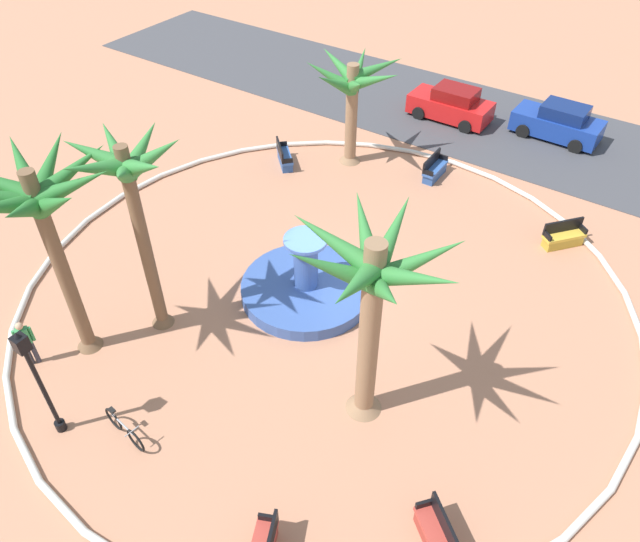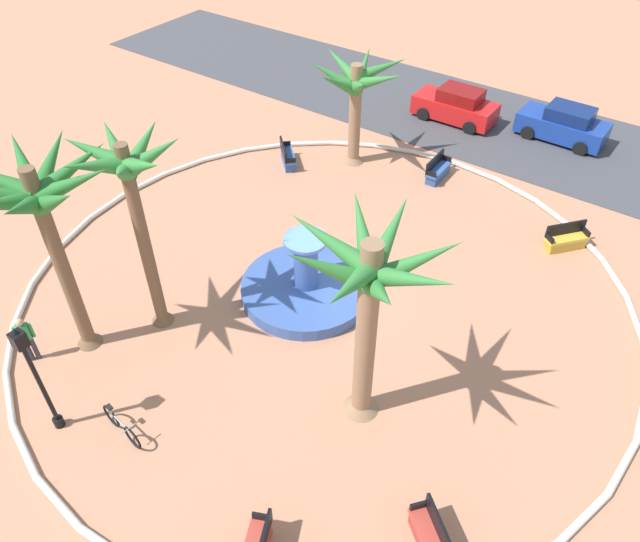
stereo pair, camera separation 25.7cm
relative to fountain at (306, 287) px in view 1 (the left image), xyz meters
The scene contains 17 objects.
ground_plane 0.74m from the fountain, 38.30° to the left, with size 80.00×80.00×0.00m, color tan.
plaza_curb 0.70m from the fountain, 38.30° to the left, with size 20.45×20.45×0.20m, color silver.
street_asphalt 15.04m from the fountain, 88.03° to the left, with size 48.00×8.00×0.03m, color #424247.
fountain is the anchor object (origin of this frame).
palm_tree_near_fountain 9.39m from the fountain, 112.92° to the left, with size 4.23×4.02×4.71m.
palm_tree_by_curb 6.84m from the fountain, 128.97° to the right, with size 3.33×3.31×6.67m.
palm_tree_mid_plaza 8.63m from the fountain, 126.14° to the right, with size 4.10×4.23×6.55m.
palm_tree_far_side 6.53m from the fountain, 35.79° to the right, with size 4.41×4.41×6.18m.
bench_east 8.46m from the fountain, 132.16° to the left, with size 1.50×1.47×1.00m.
bench_west 9.13m from the fountain, 35.18° to the right, with size 1.55×1.40×1.00m.
bench_north 9.83m from the fountain, 50.25° to the left, with size 1.40×1.56×1.00m.
bench_southeast 9.11m from the fountain, 88.47° to the left, with size 0.54×1.61×1.00m.
lamppost 8.72m from the fountain, 106.25° to the right, with size 0.32×0.32×3.82m.
bicycle_red_frame 7.37m from the fountain, 95.48° to the right, with size 1.71×0.44×0.94m.
person_cyclist_helmet 8.70m from the fountain, 125.09° to the right, with size 0.36×0.45×1.68m.
parked_car_leftmost 14.44m from the fountain, 96.04° to the left, with size 4.01×1.94×1.67m.
parked_car_second 15.87m from the fountain, 77.58° to the left, with size 4.03×1.97×1.67m.
Camera 1 is at (8.32, -12.43, 14.07)m, focal length 33.82 mm.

